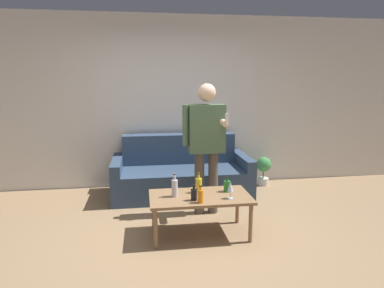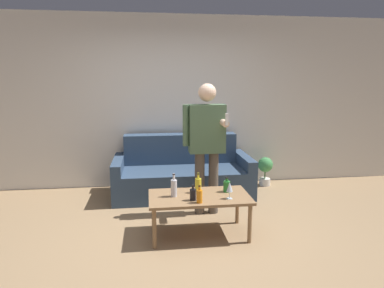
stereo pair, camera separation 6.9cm
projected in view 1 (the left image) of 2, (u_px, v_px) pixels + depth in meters
The scene contains 12 objects.
ground_plane at pixel (185, 243), 3.65m from camera, with size 16.00×16.00×0.00m, color #997A56.
wall_back at pixel (168, 102), 5.46m from camera, with size 8.00×0.06×2.70m.
couch at pixel (181, 173), 5.19m from camera, with size 2.02×0.95×0.87m.
coffee_table at pixel (200, 200), 3.76m from camera, with size 1.10×0.61×0.46m.
bottle_orange at pixel (175, 188), 3.70m from camera, with size 0.07×0.07×0.26m.
bottle_green at pixel (194, 194), 3.60m from camera, with size 0.07×0.07×0.17m.
bottle_dark at pixel (201, 196), 3.52m from camera, with size 0.06×0.06×0.19m.
bottle_yellow at pixel (199, 185), 3.84m from camera, with size 0.07×0.07×0.23m.
bottle_red at pixel (227, 186), 3.87m from camera, with size 0.08×0.08×0.17m.
wine_glass_near at pixel (230, 187), 3.64m from camera, with size 0.07×0.07×0.19m.
person_standing_front at pixel (206, 139), 4.29m from camera, with size 0.53×0.44×1.66m.
potted_plant at pixel (263, 168), 5.59m from camera, with size 0.24×0.24×0.47m.
Camera 1 is at (-0.42, -3.36, 1.72)m, focal length 32.00 mm.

